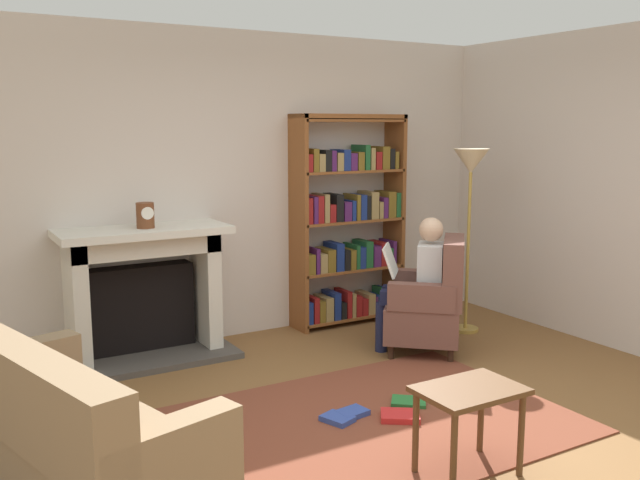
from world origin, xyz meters
name	(u,v)px	position (x,y,z in m)	size (l,w,h in m)	color
ground	(406,440)	(0.00, 0.00, 0.00)	(14.00, 14.00, 0.00)	brown
back_wall	(233,186)	(0.00, 2.55, 1.35)	(5.60, 0.10, 2.70)	beige
side_wall_right	(556,184)	(2.65, 1.25, 1.35)	(0.10, 5.20, 2.70)	beige
area_rug	(377,421)	(0.00, 0.30, 0.01)	(2.40, 1.80, 0.01)	brown
fireplace	(143,289)	(-0.92, 2.30, 0.58)	(1.38, 0.64, 1.09)	#4C4742
mantel_clock	(145,215)	(-0.90, 2.20, 1.19)	(0.14, 0.14, 0.20)	brown
bookshelf	(348,224)	(1.08, 2.33, 0.96)	(1.12, 0.32, 1.99)	brown
armchair_reading	(431,302)	(1.20, 1.23, 0.42)	(0.89, 0.89, 0.97)	#331E14
seated_reader	(418,279)	(1.11, 1.31, 0.62)	(0.59, 0.58, 1.14)	silver
sofa_floral	(73,442)	(-1.87, 0.29, 0.32)	(1.14, 1.83, 0.85)	#8D7151
side_table	(469,402)	(0.03, -0.51, 0.42)	(0.56, 0.39, 0.50)	brown
scattered_books	(379,413)	(0.05, 0.35, 0.03)	(0.82, 0.46, 0.04)	#334CA5
floor_lamp	(470,177)	(1.86, 1.53, 1.42)	(0.32, 0.32, 1.68)	#B7933F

